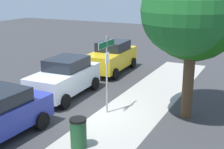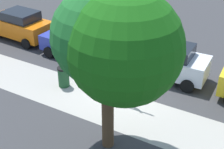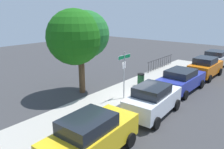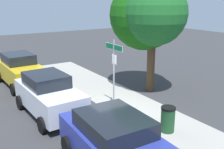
# 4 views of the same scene
# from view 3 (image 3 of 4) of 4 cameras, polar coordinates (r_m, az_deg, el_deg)

# --- Properties ---
(ground_plane) EXTENTS (60.00, 60.00, 0.00)m
(ground_plane) POSITION_cam_3_polar(r_m,az_deg,el_deg) (14.55, 5.16, -6.30)
(ground_plane) COLOR #38383A
(sidewalk_strip) EXTENTS (24.00, 2.60, 0.00)m
(sidewalk_strip) POSITION_cam_3_polar(r_m,az_deg,el_deg) (16.78, 5.36, -3.21)
(sidewalk_strip) COLOR #A6A299
(sidewalk_strip) RESTS_ON ground_plane
(street_sign) EXTENTS (1.30, 0.07, 3.16)m
(street_sign) POSITION_cam_3_polar(r_m,az_deg,el_deg) (13.85, 3.29, 2.03)
(street_sign) COLOR #9EA0A5
(street_sign) RESTS_ON ground_plane
(shade_tree) EXTENTS (4.37, 3.68, 5.86)m
(shade_tree) POSITION_cam_3_polar(r_m,az_deg,el_deg) (14.62, -8.53, 10.11)
(shade_tree) COLOR #4C3722
(shade_tree) RESTS_ON ground_plane
(car_yellow) EXTENTS (4.27, 2.08, 1.83)m
(car_yellow) POSITION_cam_3_polar(r_m,az_deg,el_deg) (8.66, -5.45, -16.11)
(car_yellow) COLOR yellow
(car_yellow) RESTS_ON ground_plane
(car_white) EXTENTS (4.09, 2.08, 1.78)m
(car_white) POSITION_cam_3_polar(r_m,az_deg,el_deg) (12.13, 10.92, -6.63)
(car_white) COLOR white
(car_white) RESTS_ON ground_plane
(car_blue) EXTENTS (4.53, 2.26, 1.63)m
(car_blue) POSITION_cam_3_polar(r_m,az_deg,el_deg) (16.41, 18.08, -1.32)
(car_blue) COLOR #29359A
(car_blue) RESTS_ON ground_plane
(car_orange) EXTENTS (4.26, 2.12, 1.81)m
(car_orange) POSITION_cam_3_polar(r_m,az_deg,el_deg) (20.75, 23.70, 1.86)
(car_orange) COLOR orange
(car_orange) RESTS_ON ground_plane
(car_silver) EXTENTS (4.55, 2.26, 1.73)m
(car_silver) POSITION_cam_3_polar(r_m,az_deg,el_deg) (25.39, 26.04, 3.91)
(car_silver) COLOR #BBBCC2
(car_silver) RESTS_ON ground_plane
(iron_fence) EXTENTS (5.38, 0.04, 1.07)m
(iron_fence) POSITION_cam_3_polar(r_m,az_deg,el_deg) (22.69, 12.83, 3.04)
(iron_fence) COLOR black
(iron_fence) RESTS_ON ground_plane
(trash_bin) EXTENTS (0.55, 0.55, 0.98)m
(trash_bin) POSITION_cam_3_polar(r_m,az_deg,el_deg) (16.92, 7.71, -1.37)
(trash_bin) COLOR #1E4C28
(trash_bin) RESTS_ON ground_plane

